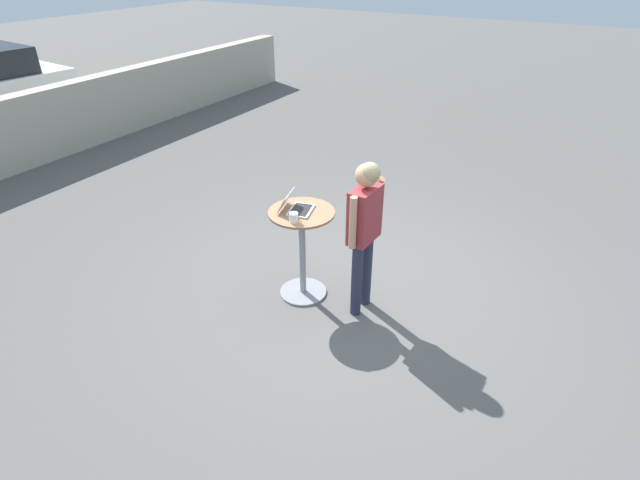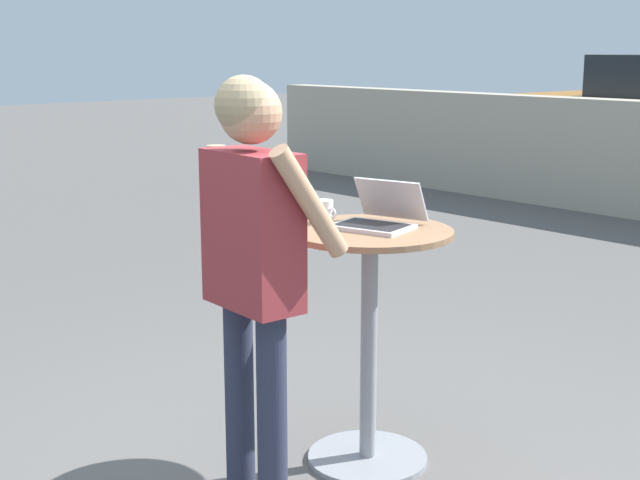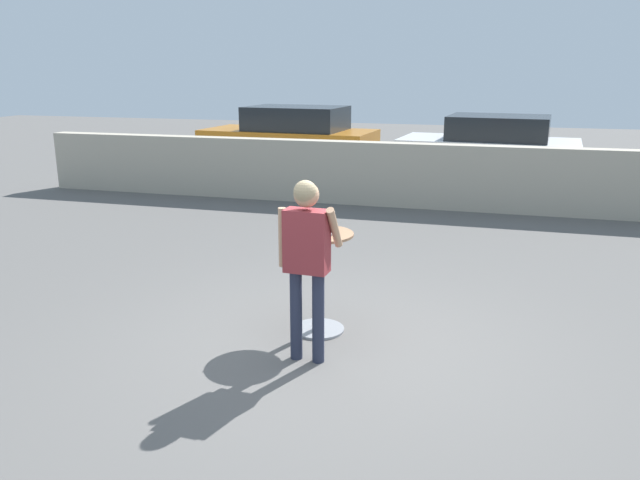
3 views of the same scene
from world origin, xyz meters
TOP-DOWN VIEW (x-y plane):
  - ground_plane at (0.00, 0.00)m, footprint 50.00×50.00m
  - cafe_table at (-0.26, 0.40)m, footprint 0.69×0.69m
  - laptop at (-0.27, 0.46)m, footprint 0.38×0.39m
  - coffee_mug at (-0.48, 0.35)m, footprint 0.12×0.09m
  - standing_person at (-0.18, -0.27)m, footprint 0.54×0.35m

SIDE VIEW (x-z plane):
  - ground_plane at x=0.00m, z-range 0.00..0.00m
  - cafe_table at x=-0.26m, z-range 0.11..1.13m
  - standing_person at x=-0.18m, z-range 0.22..1.89m
  - laptop at x=-0.27m, z-range 0.97..1.16m
  - coffee_mug at x=-0.48m, z-range 1.03..1.12m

